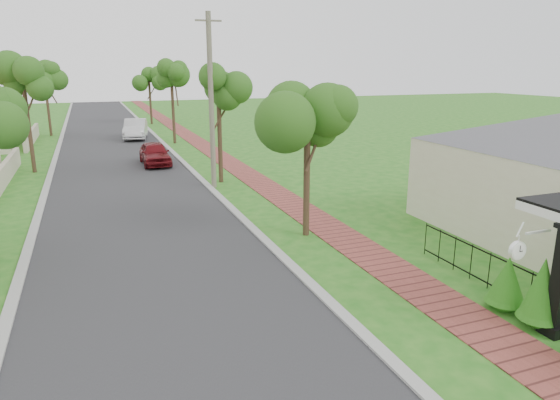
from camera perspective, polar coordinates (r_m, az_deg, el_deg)
ground at (r=10.75m, az=7.51°, el=-16.79°), size 160.00×160.00×0.00m
road at (r=28.57m, az=-17.55°, el=2.94°), size 7.00×120.00×0.02m
kerb_right at (r=28.99m, az=-10.34°, el=3.57°), size 0.30×120.00×0.10m
kerb_left at (r=28.61m, az=-24.84°, el=2.26°), size 0.30×120.00×0.10m
sidewalk at (r=29.56m, az=-5.38°, el=3.97°), size 1.50×120.00×0.03m
porch_post at (r=12.28m, az=29.37°, el=-8.63°), size 0.48×0.48×2.52m
picket_fence at (r=13.33m, az=26.74°, el=-9.21°), size 0.03×8.02×1.00m
street_trees at (r=34.87m, az=-18.73°, el=12.45°), size 10.70×37.65×5.89m
parked_car_red at (r=30.40m, az=-14.12°, el=5.16°), size 1.59×3.90×1.32m
parked_car_white at (r=41.98m, az=-16.18°, el=7.79°), size 2.37×4.89×1.54m
near_tree at (r=16.47m, az=3.17°, el=9.35°), size 1.97×1.97×5.05m
utility_pole at (r=23.66m, az=-7.87°, el=11.07°), size 1.20×0.24×8.00m
station_clock at (r=11.61m, az=25.65°, el=-5.06°), size 1.05×0.13×0.58m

